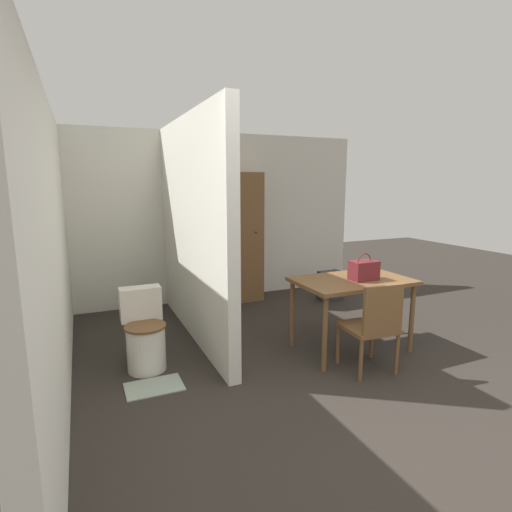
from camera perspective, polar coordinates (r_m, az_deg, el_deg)
The scene contains 11 objects.
ground_plane at distance 3.12m, azimuth 18.17°, elevation -24.92°, with size 16.00×16.00×0.00m, color #2D2823.
wall_back at distance 6.11m, azimuth -6.84°, elevation 5.44°, with size 4.92×0.12×2.50m.
wall_left at distance 3.85m, azimuth -27.16°, elevation 1.39°, with size 0.12×4.92×2.50m.
partition_wall at distance 4.60m, azimuth -9.10°, elevation 3.74°, with size 0.12×2.69×2.50m.
dining_table at distance 4.34m, azimuth 13.58°, elevation -4.32°, with size 1.20×0.76×0.78m.
wooden_chair at distance 3.93m, azimuth 16.36°, elevation -9.36°, with size 0.49×0.49×0.88m.
toilet at distance 4.08m, azimuth -15.63°, elevation -10.75°, with size 0.40×0.54×0.76m.
handbag at distance 4.29m, azimuth 15.15°, elevation -1.97°, with size 0.28×0.18×0.28m.
wooden_cabinet at distance 6.00m, azimuth -2.31°, elevation 2.65°, with size 0.61×0.44×1.92m.
bath_mat at distance 3.81m, azimuth -14.34°, elevation -17.65°, with size 0.49×0.33×0.01m.
space_heater at distance 6.24m, azimuth 10.55°, elevation -4.17°, with size 0.35×0.22×0.44m.
Camera 1 is at (-1.78, -1.84, 1.78)m, focal length 28.00 mm.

